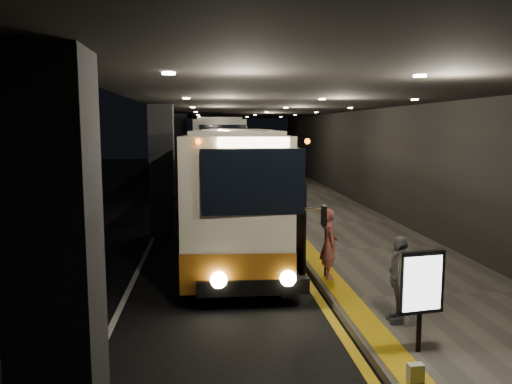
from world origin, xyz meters
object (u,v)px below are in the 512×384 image
coach_main (237,193)px  passenger_boarding (329,243)px  coach_third (217,148)px  bag_polka (412,316)px  stanchion_post (325,251)px  bag_plain (415,373)px  passenger_waiting_grey (399,279)px  info_sign (421,285)px  coach_second (220,155)px

coach_main → passenger_boarding: coach_main is taller
coach_third → bag_polka: coach_third is taller
bag_polka → stanchion_post: 3.17m
bag_polka → bag_plain: (-0.78, -1.95, -0.03)m
passenger_waiting_grey → stanchion_post: (-0.66, 2.84, -0.20)m
coach_main → coach_third: (-0.02, 28.02, 0.20)m
bag_plain → info_sign: info_sign is taller
coach_third → passenger_boarding: (1.94, -31.90, -0.89)m
passenger_boarding → passenger_waiting_grey: 2.79m
passenger_waiting_grey → stanchion_post: 2.92m
coach_second → passenger_boarding: size_ratio=7.80×
coach_third → passenger_waiting_grey: 34.72m
info_sign → bag_polka: bearing=62.9°
coach_third → info_sign: 35.92m
passenger_boarding → stanchion_post: (-0.05, 0.12, -0.22)m
info_sign → stanchion_post: info_sign is taller
coach_second → passenger_boarding: (1.99, -20.12, -0.96)m
passenger_boarding → stanchion_post: passenger_boarding is taller
coach_second → bag_plain: size_ratio=47.41×
passenger_boarding → info_sign: 3.97m
bag_polka → info_sign: info_sign is taller
bag_polka → info_sign: bearing=-108.0°
coach_second → bag_polka: (2.80, -23.03, -1.62)m
passenger_waiting_grey → bag_plain: size_ratio=5.90×
coach_third → bag_plain: (1.97, -36.75, -1.58)m
coach_main → bag_polka: bearing=-65.0°
info_sign → stanchion_post: 4.11m
coach_main → coach_second: 16.24m
coach_second → passenger_waiting_grey: (2.60, -22.84, -0.98)m
coach_main → info_sign: 8.19m
passenger_boarding → info_sign: bearing=-174.5°
coach_main → stanchion_post: size_ratio=9.33×
passenger_waiting_grey → coach_third: bearing=-172.1°
coach_main → bag_polka: 7.44m
passenger_boarding → stanchion_post: size_ratio=1.37×
coach_second → bag_plain: (2.02, -24.98, -1.65)m
coach_third → coach_second: bearing=-89.2°
passenger_boarding → coach_second: bearing=4.2°
coach_main → coach_third: bearing=93.2°
passenger_boarding → passenger_waiting_grey: (0.61, -2.72, -0.02)m
coach_third → info_sign: size_ratio=7.67×
coach_second → info_sign: coach_second is taller
coach_third → info_sign: (2.42, -35.83, -0.63)m
coach_main → coach_second: coach_second is taller
coach_third → stanchion_post: coach_third is taller
coach_main → passenger_waiting_grey: (2.53, -6.60, -0.72)m
passenger_waiting_grey → info_sign: 1.26m
passenger_waiting_grey → coach_main: bearing=-155.3°
stanchion_post → coach_third: bearing=93.4°
bag_polka → stanchion_post: (-0.86, 3.02, 0.44)m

